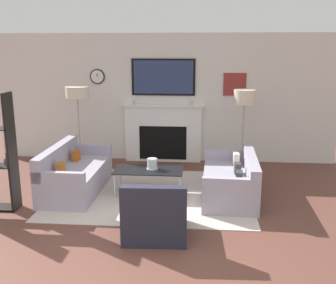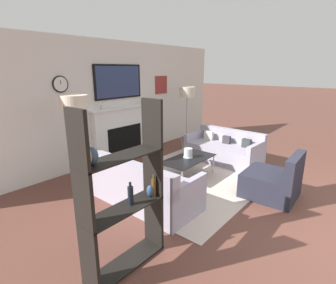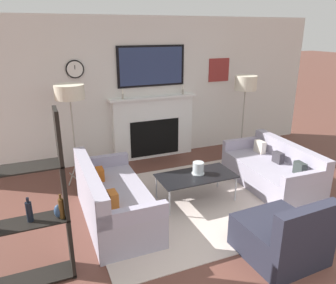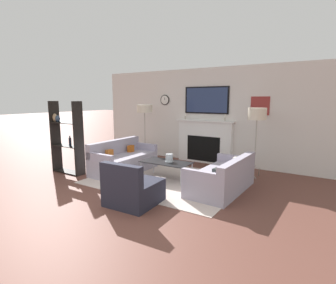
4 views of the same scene
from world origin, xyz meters
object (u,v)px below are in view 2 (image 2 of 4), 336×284
(armchair, at_px, (273,182))
(floor_lamp_right, at_px, (187,93))
(couch_left, at_px, (143,187))
(floor_lamp_left, at_px, (74,103))
(shelf_unit, at_px, (121,193))
(hurricane_candle, at_px, (188,153))
(coffee_table, at_px, (188,160))
(couch_right, at_px, (224,150))

(armchair, distance_m, floor_lamp_right, 3.34)
(couch_left, relative_size, floor_lamp_right, 1.08)
(couch_left, height_order, floor_lamp_left, floor_lamp_left)
(shelf_unit, bearing_deg, hurricane_candle, 20.36)
(couch_left, distance_m, coffee_table, 1.28)
(coffee_table, bearing_deg, floor_lamp_right, 36.95)
(couch_left, distance_m, hurricane_candle, 1.35)
(armchair, xyz_separation_m, floor_lamp_left, (-1.85, 2.79, 1.27))
(coffee_table, bearing_deg, floor_lamp_left, 141.20)
(shelf_unit, bearing_deg, armchair, -14.17)
(floor_lamp_left, bearing_deg, floor_lamp_right, -0.00)
(armchair, bearing_deg, floor_lamp_right, 63.68)
(floor_lamp_right, bearing_deg, hurricane_candle, -143.19)
(shelf_unit, bearing_deg, coffee_table, 19.79)
(coffee_table, bearing_deg, shelf_unit, -160.21)
(armchair, distance_m, coffee_table, 1.57)
(armchair, xyz_separation_m, coffee_table, (-0.29, 1.53, 0.13))
(floor_lamp_left, height_order, shelf_unit, shelf_unit)
(armchair, xyz_separation_m, shelf_unit, (-2.68, 0.68, 0.62))
(floor_lamp_left, distance_m, shelf_unit, 2.36)
(floor_lamp_right, bearing_deg, couch_left, -156.20)
(armchair, xyz_separation_m, hurricane_candle, (-0.24, 1.58, 0.23))
(couch_right, bearing_deg, floor_lamp_left, 156.17)
(hurricane_candle, relative_size, shelf_unit, 0.11)
(floor_lamp_right, bearing_deg, coffee_table, -143.05)
(coffee_table, height_order, shelf_unit, shelf_unit)
(couch_left, height_order, couch_right, couch_left)
(hurricane_candle, bearing_deg, armchair, -81.51)
(couch_left, bearing_deg, hurricane_candle, 3.86)
(couch_left, relative_size, coffee_table, 1.53)
(couch_right, relative_size, floor_lamp_right, 1.05)
(shelf_unit, bearing_deg, couch_left, 36.27)
(floor_lamp_left, relative_size, floor_lamp_right, 1.02)
(couch_right, relative_size, shelf_unit, 0.96)
(coffee_table, xyz_separation_m, floor_lamp_left, (-1.56, 1.26, 1.14))
(floor_lamp_left, relative_size, shelf_unit, 0.94)
(armchair, relative_size, floor_lamp_left, 0.52)
(couch_right, height_order, floor_lamp_left, floor_lamp_left)
(couch_left, bearing_deg, floor_lamp_left, 102.45)
(floor_lamp_right, distance_m, shelf_unit, 4.61)
(armchair, distance_m, floor_lamp_left, 3.58)
(armchair, relative_size, shelf_unit, 0.49)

